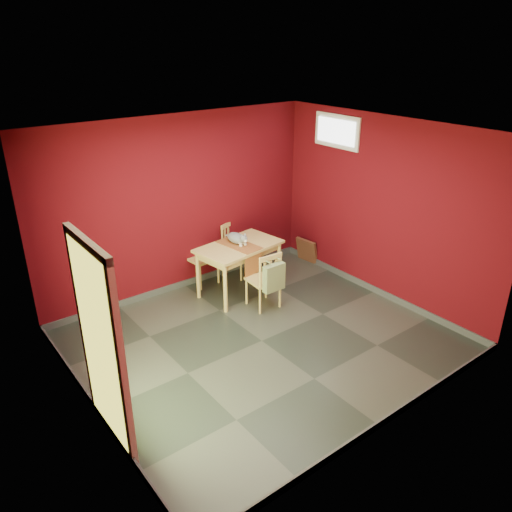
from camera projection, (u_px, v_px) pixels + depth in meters
ground at (262, 341)px, 6.58m from camera, size 4.50×4.50×0.00m
room_shell at (262, 338)px, 6.56m from camera, size 4.50×4.50×4.50m
doorway at (99, 340)px, 4.59m from camera, size 0.06×1.01×2.13m
window at (337, 131)px, 7.58m from camera, size 0.05×0.90×0.50m
outlet_plate at (263, 245)px, 8.79m from camera, size 0.08×0.02×0.12m
dining_table at (239, 251)px, 7.56m from camera, size 1.36×0.91×0.79m
table_runner at (244, 251)px, 7.45m from camera, size 0.44×0.76×0.36m
chair_far_left at (200, 255)px, 7.97m from camera, size 0.47×0.47×0.92m
chair_far_right at (235, 248)px, 8.25m from camera, size 0.54×0.54×0.89m
chair_near at (265, 279)px, 7.23m from camera, size 0.44×0.44×0.89m
tote_bag at (274, 277)px, 7.02m from camera, size 0.33×0.20×0.47m
cat at (236, 236)px, 7.55m from camera, size 0.41×0.49×0.22m
picture_frame at (307, 250)px, 8.79m from camera, size 0.18×0.43×0.42m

